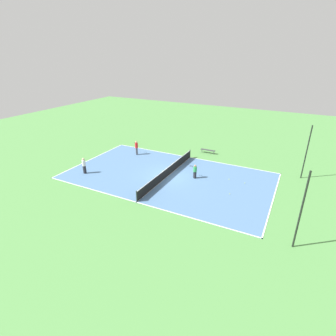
{
  "coord_description": "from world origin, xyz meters",
  "views": [
    {
      "loc": [
        21.64,
        11.18,
        11.64
      ],
      "look_at": [
        0.0,
        0.0,
        0.9
      ],
      "focal_mm": 28.0,
      "sensor_mm": 36.0,
      "label": 1
    }
  ],
  "objects_px": {
    "tennis_ball_near_net": "(245,183)",
    "fence_post_back_right": "(301,211)",
    "player_coach_red": "(136,147)",
    "tennis_ball_midcourt": "(154,151)",
    "tennis_ball_far_baseline": "(229,179)",
    "player_far_white": "(84,165)",
    "tennis_ball_right_alley": "(230,194)",
    "tennis_net": "(168,171)",
    "fence_post_back_left": "(306,153)",
    "bench": "(208,150)",
    "player_far_green": "(195,171)"
  },
  "relations": [
    {
      "from": "tennis_ball_near_net",
      "to": "fence_post_back_right",
      "type": "height_order",
      "value": "fence_post_back_right"
    },
    {
      "from": "player_coach_red",
      "to": "tennis_ball_midcourt",
      "type": "height_order",
      "value": "player_coach_red"
    },
    {
      "from": "tennis_ball_far_baseline",
      "to": "player_far_white",
      "type": "bearing_deg",
      "value": -68.56
    },
    {
      "from": "player_far_white",
      "to": "player_coach_red",
      "type": "relative_size",
      "value": 0.97
    },
    {
      "from": "player_far_white",
      "to": "player_coach_red",
      "type": "bearing_deg",
      "value": 166.52
    },
    {
      "from": "tennis_ball_right_alley",
      "to": "tennis_net",
      "type": "bearing_deg",
      "value": -97.29
    },
    {
      "from": "tennis_net",
      "to": "fence_post_back_left",
      "type": "height_order",
      "value": "fence_post_back_left"
    },
    {
      "from": "tennis_ball_far_baseline",
      "to": "tennis_ball_right_alley",
      "type": "xyz_separation_m",
      "value": [
        2.87,
        0.85,
        0.0
      ]
    },
    {
      "from": "bench",
      "to": "player_far_green",
      "type": "distance_m",
      "value": 7.57
    },
    {
      "from": "tennis_net",
      "to": "player_far_white",
      "type": "relative_size",
      "value": 6.77
    },
    {
      "from": "bench",
      "to": "tennis_net",
      "type": "bearing_deg",
      "value": -99.69
    },
    {
      "from": "bench",
      "to": "player_far_green",
      "type": "bearing_deg",
      "value": -80.68
    },
    {
      "from": "player_coach_red",
      "to": "tennis_ball_far_baseline",
      "type": "distance_m",
      "value": 12.27
    },
    {
      "from": "player_coach_red",
      "to": "tennis_ball_right_alley",
      "type": "height_order",
      "value": "player_coach_red"
    },
    {
      "from": "fence_post_back_left",
      "to": "fence_post_back_right",
      "type": "bearing_deg",
      "value": 0.0
    },
    {
      "from": "player_far_white",
      "to": "tennis_ball_far_baseline",
      "type": "distance_m",
      "value": 14.95
    },
    {
      "from": "tennis_ball_right_alley",
      "to": "tennis_ball_midcourt",
      "type": "xyz_separation_m",
      "value": [
        -6.43,
        -11.54,
        0.0
      ]
    },
    {
      "from": "bench",
      "to": "player_coach_red",
      "type": "bearing_deg",
      "value": -149.44
    },
    {
      "from": "fence_post_back_left",
      "to": "fence_post_back_right",
      "type": "height_order",
      "value": "same"
    },
    {
      "from": "bench",
      "to": "player_far_white",
      "type": "relative_size",
      "value": 1.09
    },
    {
      "from": "bench",
      "to": "player_far_green",
      "type": "xyz_separation_m",
      "value": [
        7.45,
        1.22,
        0.45
      ]
    },
    {
      "from": "tennis_ball_midcourt",
      "to": "tennis_ball_near_net",
      "type": "bearing_deg",
      "value": 73.31
    },
    {
      "from": "player_coach_red",
      "to": "fence_post_back_left",
      "type": "height_order",
      "value": "fence_post_back_left"
    },
    {
      "from": "tennis_ball_midcourt",
      "to": "fence_post_back_right",
      "type": "distance_m",
      "value": 20.66
    },
    {
      "from": "tennis_ball_far_baseline",
      "to": "tennis_ball_near_net",
      "type": "distance_m",
      "value": 1.58
    },
    {
      "from": "fence_post_back_left",
      "to": "tennis_ball_far_baseline",
      "type": "bearing_deg",
      "value": -59.26
    },
    {
      "from": "tennis_ball_midcourt",
      "to": "tennis_ball_near_net",
      "type": "height_order",
      "value": "same"
    },
    {
      "from": "player_far_white",
      "to": "player_coach_red",
      "type": "height_order",
      "value": "player_coach_red"
    },
    {
      "from": "bench",
      "to": "tennis_ball_midcourt",
      "type": "relative_size",
      "value": 27.54
    },
    {
      "from": "fence_post_back_left",
      "to": "bench",
      "type": "bearing_deg",
      "value": -102.77
    },
    {
      "from": "player_far_white",
      "to": "player_coach_red",
      "type": "distance_m",
      "value": 7.36
    },
    {
      "from": "player_far_green",
      "to": "tennis_ball_midcourt",
      "type": "xyz_separation_m",
      "value": [
        -4.79,
        -7.49,
        -0.78
      ]
    },
    {
      "from": "tennis_ball_midcourt",
      "to": "tennis_ball_near_net",
      "type": "relative_size",
      "value": 1.0
    },
    {
      "from": "tennis_net",
      "to": "tennis_ball_midcourt",
      "type": "relative_size",
      "value": 170.88
    },
    {
      "from": "tennis_ball_far_baseline",
      "to": "tennis_ball_midcourt",
      "type": "height_order",
      "value": "same"
    },
    {
      "from": "tennis_ball_right_alley",
      "to": "tennis_ball_near_net",
      "type": "bearing_deg",
      "value": 165.08
    },
    {
      "from": "tennis_ball_right_alley",
      "to": "tennis_ball_midcourt",
      "type": "bearing_deg",
      "value": -119.14
    },
    {
      "from": "player_far_white",
      "to": "player_coach_red",
      "type": "xyz_separation_m",
      "value": [
        -7.14,
        1.77,
        0.04
      ]
    },
    {
      "from": "tennis_net",
      "to": "tennis_ball_far_baseline",
      "type": "distance_m",
      "value": 6.19
    },
    {
      "from": "player_far_white",
      "to": "fence_post_back_right",
      "type": "distance_m",
      "value": 20.45
    },
    {
      "from": "player_far_white",
      "to": "tennis_ball_right_alley",
      "type": "distance_m",
      "value": 14.99
    },
    {
      "from": "tennis_net",
      "to": "player_far_white",
      "type": "xyz_separation_m",
      "value": [
        3.44,
        -8.05,
        0.46
      ]
    },
    {
      "from": "tennis_ball_right_alley",
      "to": "tennis_ball_far_baseline",
      "type": "bearing_deg",
      "value": -163.55
    },
    {
      "from": "bench",
      "to": "tennis_ball_far_baseline",
      "type": "distance_m",
      "value": 7.64
    },
    {
      "from": "tennis_ball_near_net",
      "to": "tennis_net",
      "type": "bearing_deg",
      "value": -75.64
    },
    {
      "from": "fence_post_back_right",
      "to": "player_coach_red",
      "type": "bearing_deg",
      "value": -117.2
    },
    {
      "from": "tennis_net",
      "to": "tennis_ball_near_net",
      "type": "distance_m",
      "value": 7.67
    },
    {
      "from": "tennis_ball_far_baseline",
      "to": "tennis_ball_midcourt",
      "type": "relative_size",
      "value": 1.0
    },
    {
      "from": "tennis_ball_far_baseline",
      "to": "tennis_ball_right_alley",
      "type": "relative_size",
      "value": 1.0
    },
    {
      "from": "player_far_white",
      "to": "tennis_ball_near_net",
      "type": "relative_size",
      "value": 25.23
    }
  ]
}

